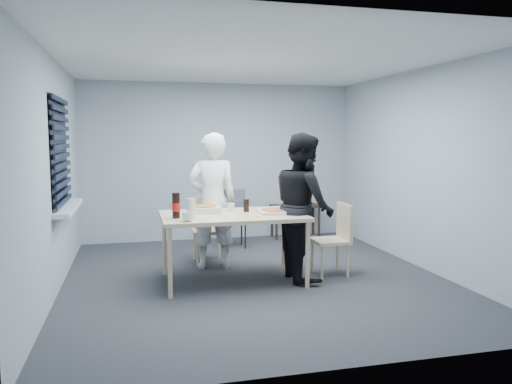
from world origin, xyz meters
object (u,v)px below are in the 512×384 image
object	(u,v)px
backpack	(235,203)
mug_b	(231,207)
side_table	(295,210)
person_black	(304,206)
dining_table	(233,219)
chair_far	(207,224)
chair_right	(337,234)
mug_a	(188,217)
person_white	(212,201)
soda_bottle	(176,206)
stool	(235,223)

from	to	relation	value
backpack	mug_b	bearing A→B (deg)	-96.94
side_table	person_black	bearing A→B (deg)	-106.21
dining_table	chair_far	world-z (taller)	chair_far
dining_table	backpack	world-z (taller)	backpack
chair_right	person_black	xyz separation A→B (m)	(-0.45, -0.04, 0.37)
person_black	mug_a	world-z (taller)	person_black
chair_far	person_white	world-z (taller)	person_white
person_black	side_table	xyz separation A→B (m)	(0.70, 2.41, -0.41)
person_white	side_table	bearing A→B (deg)	-135.72
chair_far	mug_a	bearing A→B (deg)	-105.97
backpack	soda_bottle	world-z (taller)	soda_bottle
dining_table	stool	xyz separation A→B (m)	(0.39, 1.80, -0.38)
dining_table	mug_a	bearing A→B (deg)	-145.46
dining_table	person_white	size ratio (longest dim) A/B	0.94
side_table	dining_table	bearing A→B (deg)	-123.64
chair_right	stool	size ratio (longest dim) A/B	1.83
chair_right	stool	world-z (taller)	chair_right
mug_a	chair_right	bearing A→B (deg)	11.18
stool	dining_table	bearing A→B (deg)	-102.22
chair_right	stool	bearing A→B (deg)	116.99
person_white	side_table	distance (m)	2.40
chair_right	person_white	size ratio (longest dim) A/B	0.50
mug_a	mug_b	world-z (taller)	mug_a
chair_right	side_table	distance (m)	2.38
dining_table	person_black	bearing A→B (deg)	-3.94
person_black	soda_bottle	xyz separation A→B (m)	(-1.53, -0.08, 0.06)
chair_far	mug_b	size ratio (longest dim) A/B	8.90
mug_b	soda_bottle	bearing A→B (deg)	-149.97
backpack	mug_b	distance (m)	1.57
dining_table	backpack	bearing A→B (deg)	77.70
dining_table	person_black	world-z (taller)	person_black
chair_right	side_table	bearing A→B (deg)	84.04
chair_far	person_white	size ratio (longest dim) A/B	0.50
stool	soda_bottle	size ratio (longest dim) A/B	1.71
person_white	chair_far	bearing A→B (deg)	-87.68
chair_right	chair_far	bearing A→B (deg)	142.85
person_white	soda_bottle	bearing A→B (deg)	57.10
side_table	mug_b	world-z (taller)	mug_b
chair_far	soda_bottle	world-z (taller)	soda_bottle
stool	side_table	bearing A→B (deg)	25.13
dining_table	chair_right	size ratio (longest dim) A/B	1.87
chair_far	person_black	distance (m)	1.57
dining_table	chair_right	bearing A→B (deg)	-0.87
stool	mug_a	distance (m)	2.44
chair_right	side_table	size ratio (longest dim) A/B	1.06
soda_bottle	person_black	bearing A→B (deg)	2.89
person_white	soda_bottle	world-z (taller)	person_white
chair_right	person_white	world-z (taller)	person_white
chair_far	mug_b	bearing A→B (deg)	-77.86
person_black	side_table	world-z (taller)	person_black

